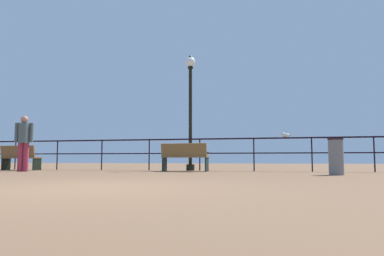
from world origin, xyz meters
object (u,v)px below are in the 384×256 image
at_px(bench_near_left, 185,155).
at_px(seagull_on_rail, 286,135).
at_px(person_by_bench, 24,139).
at_px(trash_bin, 336,157).
at_px(bench_far_left, 20,156).
at_px(lamppost_center, 190,101).

height_order(bench_near_left, seagull_on_rail, seagull_on_rail).
relative_size(person_by_bench, trash_bin, 1.96).
bearing_deg(bench_far_left, person_by_bench, -48.15).
xyz_separation_m(bench_far_left, seagull_on_rail, (9.49, 0.77, 0.70)).
bearing_deg(seagull_on_rail, bench_near_left, -166.75).
distance_m(bench_near_left, trash_bin, 4.73).
bearing_deg(bench_far_left, bench_near_left, 0.01).
bearing_deg(bench_near_left, person_by_bench, -165.85).
bearing_deg(trash_bin, seagull_on_rail, 114.30).
distance_m(bench_far_left, trash_bin, 10.78).
xyz_separation_m(bench_near_left, trash_bin, (4.39, -1.76, -0.06)).
bearing_deg(trash_bin, lamppost_center, 148.34).
height_order(bench_near_left, trash_bin, trash_bin).
bearing_deg(bench_far_left, seagull_on_rail, 4.61).
bearing_deg(lamppost_center, person_by_bench, -156.03).
xyz_separation_m(bench_near_left, seagull_on_rail, (3.25, 0.76, 0.68)).
height_order(bench_near_left, person_by_bench, person_by_bench).
relative_size(lamppost_center, trash_bin, 4.52).
bearing_deg(person_by_bench, lamppost_center, 23.97).
distance_m(bench_far_left, seagull_on_rail, 9.55).
xyz_separation_m(bench_far_left, trash_bin, (10.64, -1.76, -0.04)).
bearing_deg(seagull_on_rail, bench_far_left, -175.39).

